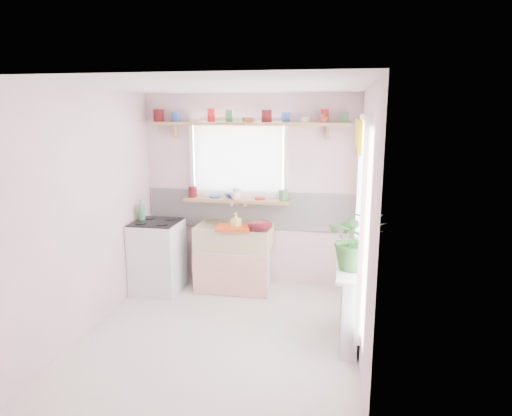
# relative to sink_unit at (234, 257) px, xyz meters

# --- Properties ---
(room) EXTENTS (3.20, 3.20, 3.20)m
(room) POSITION_rel_sink_unit_xyz_m (0.81, -0.43, 0.94)
(room) COLOR silver
(room) RESTS_ON ground
(sink_unit) EXTENTS (0.95, 0.65, 1.11)m
(sink_unit) POSITION_rel_sink_unit_xyz_m (0.00, 0.00, 0.00)
(sink_unit) COLOR white
(sink_unit) RESTS_ON ground
(cooker) EXTENTS (0.58, 0.58, 0.93)m
(cooker) POSITION_rel_sink_unit_xyz_m (-0.95, -0.24, 0.03)
(cooker) COLOR white
(cooker) RESTS_ON ground
(radiator_ledge) EXTENTS (0.22, 0.95, 0.78)m
(radiator_ledge) POSITION_rel_sink_unit_xyz_m (1.45, -1.09, -0.03)
(radiator_ledge) COLOR white
(radiator_ledge) RESTS_ON ground
(windowsill) EXTENTS (1.40, 0.22, 0.04)m
(windowsill) POSITION_rel_sink_unit_xyz_m (-0.00, 0.19, 0.71)
(windowsill) COLOR tan
(windowsill) RESTS_ON room
(pine_shelf) EXTENTS (2.52, 0.24, 0.04)m
(pine_shelf) POSITION_rel_sink_unit_xyz_m (0.15, 0.18, 1.69)
(pine_shelf) COLOR tan
(pine_shelf) RESTS_ON room
(shelf_crockery) EXTENTS (2.47, 0.11, 0.12)m
(shelf_crockery) POSITION_rel_sink_unit_xyz_m (0.15, 0.18, 1.76)
(shelf_crockery) COLOR #590F14
(shelf_crockery) RESTS_ON pine_shelf
(sill_crockery) EXTENTS (1.35, 0.11, 0.12)m
(sill_crockery) POSITION_rel_sink_unit_xyz_m (-0.00, 0.19, 0.78)
(sill_crockery) COLOR #590F14
(sill_crockery) RESTS_ON windowsill
(dish_tray) EXTENTS (0.44, 0.35, 0.04)m
(dish_tray) POSITION_rel_sink_unit_xyz_m (0.04, -0.19, 0.44)
(dish_tray) COLOR #E44214
(dish_tray) RESTS_ON sink_unit
(colander) EXTENTS (0.38, 0.38, 0.14)m
(colander) POSITION_rel_sink_unit_xyz_m (0.37, -0.19, 0.49)
(colander) COLOR #500D17
(colander) RESTS_ON sink_unit
(jade_plant) EXTENTS (0.56, 0.49, 0.60)m
(jade_plant) POSITION_rel_sink_unit_xyz_m (1.48, -1.16, 0.64)
(jade_plant) COLOR #315E25
(jade_plant) RESTS_ON radiator_ledge
(fruit_bowl) EXTENTS (0.39, 0.39, 0.08)m
(fruit_bowl) POSITION_rel_sink_unit_xyz_m (1.48, -0.71, 0.38)
(fruit_bowl) COLOR silver
(fruit_bowl) RESTS_ON radiator_ledge
(herb_pot) EXTENTS (0.12, 0.09, 0.21)m
(herb_pot) POSITION_rel_sink_unit_xyz_m (1.36, -0.93, 0.45)
(herb_pot) COLOR #306829
(herb_pot) RESTS_ON radiator_ledge
(soap_bottle_sink) EXTENTS (0.12, 0.12, 0.21)m
(soap_bottle_sink) POSITION_rel_sink_unit_xyz_m (0.07, -0.19, 0.52)
(soap_bottle_sink) COLOR #FEF671
(soap_bottle_sink) RESTS_ON sink_unit
(sill_cup) EXTENTS (0.15, 0.15, 0.10)m
(sill_cup) POSITION_rel_sink_unit_xyz_m (-0.01, 0.13, 0.78)
(sill_cup) COLOR white
(sill_cup) RESTS_ON windowsill
(sill_bowl) EXTENTS (0.23, 0.23, 0.07)m
(sill_bowl) POSITION_rel_sink_unit_xyz_m (-0.06, 0.25, 0.76)
(sill_bowl) COLOR #3246A3
(sill_bowl) RESTS_ON windowsill
(shelf_vase) EXTENTS (0.16, 0.16, 0.13)m
(shelf_vase) POSITION_rel_sink_unit_xyz_m (1.08, 0.12, 1.78)
(shelf_vase) COLOR #9E3C30
(shelf_vase) RESTS_ON pine_shelf
(cooker_bottle) EXTENTS (0.12, 0.12, 0.26)m
(cooker_bottle) POSITION_rel_sink_unit_xyz_m (-1.16, -0.20, 0.62)
(cooker_bottle) COLOR #418356
(cooker_bottle) RESTS_ON cooker
(fruit) EXTENTS (0.20, 0.14, 0.10)m
(fruit) POSITION_rel_sink_unit_xyz_m (1.49, -0.70, 0.45)
(fruit) COLOR orange
(fruit) RESTS_ON fruit_bowl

